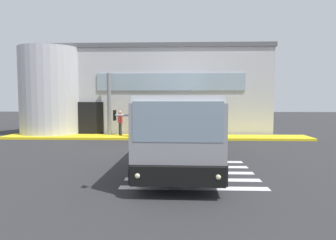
{
  "coord_description": "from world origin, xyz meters",
  "views": [
    {
      "loc": [
        1.55,
        -14.35,
        2.61
      ],
      "look_at": [
        1.0,
        0.96,
        1.5
      ],
      "focal_mm": 31.01,
      "sensor_mm": 36.0,
      "label": 1
    }
  ],
  "objects_px": {
    "passenger_at_curb_edge": "(158,122)",
    "safety_bollard_yellow": "(158,134)",
    "bus_main_foreground": "(181,127)",
    "passenger_near_column": "(120,122)",
    "entry_support_column": "(109,104)",
    "passenger_by_doorway": "(133,122)"
  },
  "relations": [
    {
      "from": "bus_main_foreground",
      "to": "passenger_by_doorway",
      "type": "relative_size",
      "value": 7.23
    },
    {
      "from": "passenger_by_doorway",
      "to": "bus_main_foreground",
      "type": "bearing_deg",
      "value": -60.44
    },
    {
      "from": "entry_support_column",
      "to": "passenger_near_column",
      "type": "height_order",
      "value": "entry_support_column"
    },
    {
      "from": "passenger_at_curb_edge",
      "to": "safety_bollard_yellow",
      "type": "xyz_separation_m",
      "value": [
        0.15,
        -1.6,
        -0.63
      ]
    },
    {
      "from": "entry_support_column",
      "to": "safety_bollard_yellow",
      "type": "bearing_deg",
      "value": -27.3
    },
    {
      "from": "passenger_by_doorway",
      "to": "passenger_at_curb_edge",
      "type": "relative_size",
      "value": 1.0
    },
    {
      "from": "passenger_at_curb_edge",
      "to": "bus_main_foreground",
      "type": "bearing_deg",
      "value": -76.29
    },
    {
      "from": "entry_support_column",
      "to": "passenger_by_doorway",
      "type": "bearing_deg",
      "value": -30.24
    },
    {
      "from": "passenger_by_doorway",
      "to": "safety_bollard_yellow",
      "type": "relative_size",
      "value": 1.86
    },
    {
      "from": "entry_support_column",
      "to": "bus_main_foreground",
      "type": "distance_m",
      "value": 8.14
    },
    {
      "from": "safety_bollard_yellow",
      "to": "bus_main_foreground",
      "type": "bearing_deg",
      "value": -73.56
    },
    {
      "from": "bus_main_foreground",
      "to": "passenger_near_column",
      "type": "relative_size",
      "value": 7.23
    },
    {
      "from": "bus_main_foreground",
      "to": "safety_bollard_yellow",
      "type": "relative_size",
      "value": 13.46
    },
    {
      "from": "passenger_near_column",
      "to": "passenger_at_curb_edge",
      "type": "xyz_separation_m",
      "value": [
        2.53,
        0.09,
        0.0
      ]
    },
    {
      "from": "passenger_near_column",
      "to": "passenger_at_curb_edge",
      "type": "relative_size",
      "value": 1.0
    },
    {
      "from": "bus_main_foreground",
      "to": "passenger_by_doorway",
      "type": "bearing_deg",
      "value": 119.56
    },
    {
      "from": "passenger_at_curb_edge",
      "to": "safety_bollard_yellow",
      "type": "bearing_deg",
      "value": -84.57
    },
    {
      "from": "entry_support_column",
      "to": "passenger_by_doorway",
      "type": "xyz_separation_m",
      "value": [
        1.79,
        -1.04,
        -1.15
      ]
    },
    {
      "from": "entry_support_column",
      "to": "passenger_at_curb_edge",
      "type": "bearing_deg",
      "value": -3.45
    },
    {
      "from": "passenger_by_doorway",
      "to": "safety_bollard_yellow",
      "type": "bearing_deg",
      "value": -24.02
    },
    {
      "from": "passenger_at_curb_edge",
      "to": "safety_bollard_yellow",
      "type": "distance_m",
      "value": 1.73
    },
    {
      "from": "passenger_near_column",
      "to": "passenger_by_doorway",
      "type": "relative_size",
      "value": 1.0
    }
  ]
}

